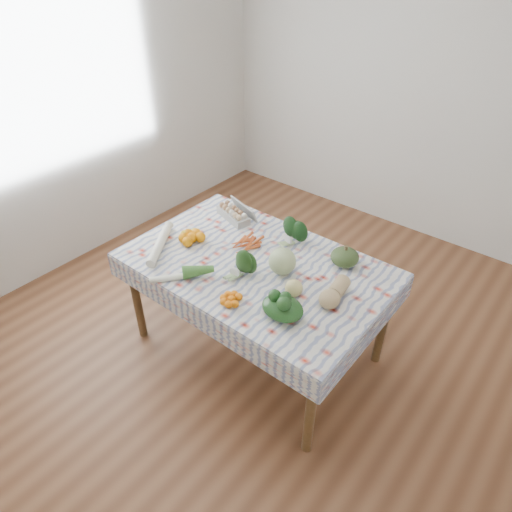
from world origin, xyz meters
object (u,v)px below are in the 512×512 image
cabbage (282,261)px  butternut_squash (335,291)px  dining_table (256,274)px  grapefruit (294,288)px  kabocha_squash (345,257)px  egg_carton (233,214)px

cabbage → butternut_squash: 0.38m
dining_table → grapefruit: size_ratio=15.42×
kabocha_squash → grapefruit: size_ratio=1.72×
grapefruit → kabocha_squash: bearing=80.1°
egg_carton → cabbage: 0.72m
egg_carton → grapefruit: grapefruit is taller
kabocha_squash → butternut_squash: butternut_squash is taller
egg_carton → cabbage: bearing=-7.5°
egg_carton → grapefruit: size_ratio=2.86×
dining_table → kabocha_squash: (0.44, 0.34, 0.14)m
kabocha_squash → grapefruit: 0.45m
kabocha_squash → cabbage: bearing=-129.5°
butternut_squash → grapefruit: butternut_squash is taller
dining_table → grapefruit: 0.40m
dining_table → butternut_squash: 0.58m
egg_carton → kabocha_squash: (0.92, 0.02, 0.02)m
grapefruit → egg_carton: bearing=153.3°
kabocha_squash → butternut_squash: 0.35m
kabocha_squash → butternut_squash: (0.13, -0.33, 0.00)m
kabocha_squash → grapefruit: kabocha_squash is taller
kabocha_squash → butternut_squash: size_ratio=0.69×
butternut_squash → dining_table: bearing=174.1°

